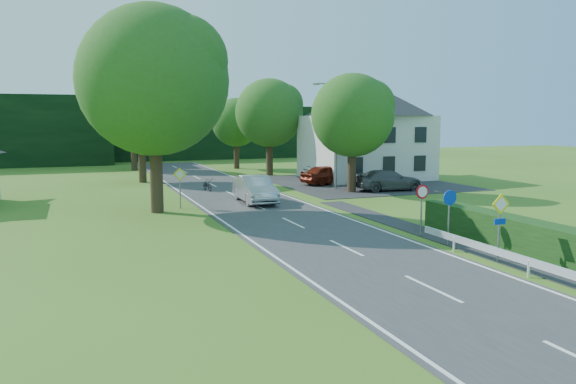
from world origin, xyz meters
name	(u,v)px	position (x,y,z in m)	size (l,w,h in m)	color
road	(280,217)	(0.00, 20.00, 0.02)	(7.00, 80.00, 0.04)	#343437
parking_pad	(361,183)	(12.00, 33.00, 0.02)	(14.00, 16.00, 0.04)	#262628
line_edge_left	(221,220)	(-3.25, 20.00, 0.04)	(0.12, 80.00, 0.01)	white
line_edge_right	(334,213)	(3.25, 20.00, 0.04)	(0.12, 80.00, 0.01)	white
line_centre	(280,216)	(0.00, 20.00, 0.04)	(0.12, 80.00, 0.01)	white
tree_main	(154,110)	(-6.00, 24.00, 5.82)	(9.40, 9.40, 11.64)	#295519
tree_left_far	(141,131)	(-5.00, 40.00, 4.29)	(7.00, 7.00, 8.58)	#295519
tree_right_far	(269,127)	(7.00, 42.00, 4.54)	(7.40, 7.40, 9.09)	#295519
tree_left_back	(133,131)	(-4.50, 52.00, 4.04)	(6.60, 6.60, 8.07)	#295519
tree_right_back	(236,133)	(6.00, 50.00, 3.78)	(6.20, 6.20, 7.56)	#295519
tree_right_mid	(352,133)	(8.50, 28.00, 4.29)	(7.00, 7.00, 8.58)	#295519
treeline_right	(219,132)	(8.00, 66.00, 3.50)	(30.00, 5.00, 7.00)	black
house_white	(366,129)	(14.00, 36.00, 4.41)	(10.60, 8.40, 8.60)	silver
streetlight	(335,130)	(8.06, 30.00, 4.46)	(2.03, 0.18, 8.00)	gray
sign_priority_right	(500,215)	(4.30, 7.98, 1.80)	(0.78, 0.09, 2.59)	gray
sign_roundabout	(449,206)	(4.30, 10.98, 1.67)	(0.64, 0.08, 2.37)	gray
sign_speed_limit	(422,198)	(4.30, 12.97, 1.77)	(0.64, 0.11, 2.37)	gray
sign_priority_left	(180,180)	(-4.50, 24.98, 1.72)	(0.78, 0.09, 2.44)	gray
moving_car	(255,189)	(0.30, 25.39, 0.89)	(1.81, 5.18, 1.71)	#BCBDC2
motorcycle	(208,185)	(-1.20, 32.29, 0.50)	(0.61, 1.74, 0.91)	black
parked_car_red	(327,174)	(8.89, 33.00, 0.83)	(1.87, 4.65, 1.58)	#62180A
parked_car_silver_a	(327,171)	(10.64, 36.78, 0.75)	(1.50, 4.30, 1.42)	#BABBBF
parked_car_grey	(389,180)	(11.43, 27.69, 0.80)	(2.13, 5.25, 1.52)	#4D4E52
parasol	(353,168)	(12.18, 34.86, 1.11)	(2.34, 2.38, 2.14)	red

